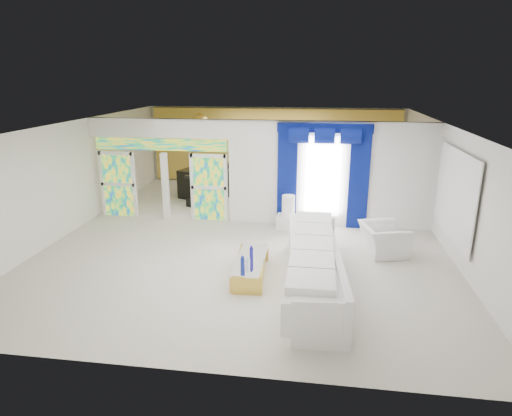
% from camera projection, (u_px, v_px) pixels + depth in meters
% --- Properties ---
extents(floor, '(12.00, 12.00, 0.00)m').
position_uv_depth(floor, '(251.00, 233.00, 12.19)').
color(floor, '#B7AF9E').
rests_on(floor, ground).
extents(dividing_wall, '(5.70, 0.18, 3.00)m').
position_uv_depth(dividing_wall, '(332.00, 175.00, 12.41)').
color(dividing_wall, white).
rests_on(dividing_wall, ground).
extents(dividing_header, '(4.30, 0.18, 0.55)m').
position_uv_depth(dividing_header, '(159.00, 128.00, 12.72)').
color(dividing_header, white).
rests_on(dividing_header, dividing_wall).
extents(stained_panel_left, '(0.95, 0.04, 2.00)m').
position_uv_depth(stained_panel_left, '(118.00, 184.00, 13.42)').
color(stained_panel_left, '#994C3F').
rests_on(stained_panel_left, ground).
extents(stained_panel_right, '(0.95, 0.04, 2.00)m').
position_uv_depth(stained_panel_right, '(209.00, 187.00, 13.03)').
color(stained_panel_right, '#994C3F').
rests_on(stained_panel_right, ground).
extents(stained_transom, '(4.00, 0.05, 0.35)m').
position_uv_depth(stained_transom, '(160.00, 144.00, 12.86)').
color(stained_transom, '#994C3F').
rests_on(stained_transom, dividing_header).
extents(window_pane, '(1.00, 0.02, 2.30)m').
position_uv_depth(window_pane, '(323.00, 177.00, 12.36)').
color(window_pane, white).
rests_on(window_pane, dividing_wall).
extents(blue_drape_left, '(0.55, 0.10, 2.80)m').
position_uv_depth(blue_drape_left, '(287.00, 178.00, 12.48)').
color(blue_drape_left, '#04044B').
rests_on(blue_drape_left, ground).
extents(blue_drape_right, '(0.55, 0.10, 2.80)m').
position_uv_depth(blue_drape_right, '(359.00, 180.00, 12.21)').
color(blue_drape_right, '#04044B').
rests_on(blue_drape_right, ground).
extents(blue_pelmet, '(2.60, 0.12, 0.25)m').
position_uv_depth(blue_pelmet, '(325.00, 128.00, 11.93)').
color(blue_pelmet, '#04044B').
rests_on(blue_pelmet, dividing_wall).
extents(wall_mirror, '(0.04, 2.70, 1.90)m').
position_uv_depth(wall_mirror, '(456.00, 195.00, 10.12)').
color(wall_mirror, white).
rests_on(wall_mirror, ground).
extents(gold_curtains, '(9.70, 0.12, 2.90)m').
position_uv_depth(gold_curtains, '(274.00, 146.00, 17.34)').
color(gold_curtains, gold).
rests_on(gold_curtains, ground).
extents(white_sofa, '(1.30, 4.56, 0.86)m').
position_uv_depth(white_sofa, '(313.00, 267.00, 9.01)').
color(white_sofa, white).
rests_on(white_sofa, ground).
extents(coffee_table, '(0.73, 1.83, 0.40)m').
position_uv_depth(coffee_table, '(251.00, 267.00, 9.54)').
color(coffee_table, gold).
rests_on(coffee_table, ground).
extents(console_table, '(1.27, 0.51, 0.41)m').
position_uv_depth(console_table, '(299.00, 223.00, 12.38)').
color(console_table, white).
rests_on(console_table, ground).
extents(table_lamp, '(0.36, 0.36, 0.58)m').
position_uv_depth(table_lamp, '(288.00, 206.00, 12.27)').
color(table_lamp, white).
rests_on(table_lamp, console_table).
extents(armchair, '(1.21, 1.32, 0.73)m').
position_uv_depth(armchair, '(383.00, 239.00, 10.71)').
color(armchair, white).
rests_on(armchair, ground).
extents(grand_piano, '(2.08, 2.37, 1.00)m').
position_uv_depth(grand_piano, '(211.00, 181.00, 15.93)').
color(grand_piano, black).
rests_on(grand_piano, ground).
extents(piano_bench, '(0.91, 0.59, 0.28)m').
position_uv_depth(piano_bench, '(199.00, 203.00, 14.52)').
color(piano_bench, black).
rests_on(piano_bench, ground).
extents(tv_console, '(0.60, 0.55, 0.79)m').
position_uv_depth(tv_console, '(127.00, 193.00, 14.81)').
color(tv_console, tan).
rests_on(tv_console, ground).
extents(chandelier, '(0.60, 0.60, 0.60)m').
position_uv_depth(chandelier, '(200.00, 122.00, 14.94)').
color(chandelier, gold).
rests_on(chandelier, ceiling).
extents(decanters, '(0.19, 0.59, 0.27)m').
position_uv_depth(decanters, '(247.00, 260.00, 9.15)').
color(decanters, white).
rests_on(decanters, coffee_table).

